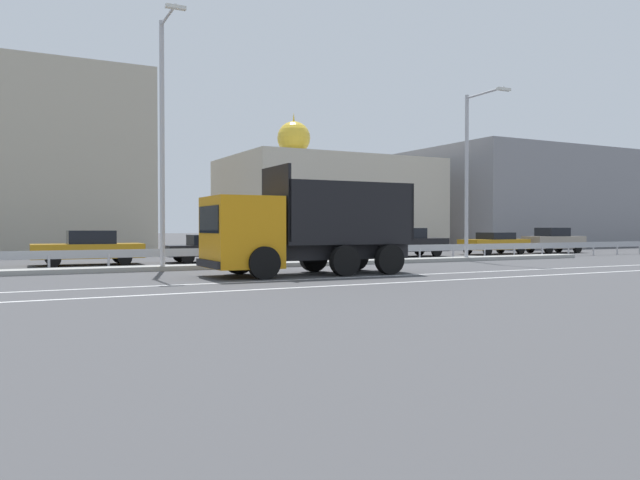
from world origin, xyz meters
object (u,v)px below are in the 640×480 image
object	(u,v)px
parked_car_2	(89,248)
parked_car_3	(211,248)
street_lamp_2	(470,167)
parked_car_7	(553,240)
median_road_sign	(350,234)
street_lamp_1	(163,131)
dump_truck	(284,236)
parked_car_4	(322,246)
parked_car_5	(407,242)
church_tower	(294,184)
parked_car_6	(495,243)

from	to	relation	value
parked_car_2	parked_car_3	size ratio (longest dim) A/B	1.05
street_lamp_2	parked_car_7	world-z (taller)	street_lamp_2
median_road_sign	street_lamp_1	world-z (taller)	street_lamp_1
dump_truck	parked_car_2	distance (m)	10.75
parked_car_4	street_lamp_2	bearing A→B (deg)	43.34
street_lamp_2	parked_car_3	distance (m)	13.03
parked_car_5	street_lamp_1	bearing A→B (deg)	-66.89
street_lamp_2	parked_car_2	world-z (taller)	street_lamp_2
median_road_sign	street_lamp_1	bearing A→B (deg)	-177.89
dump_truck	parked_car_2	world-z (taller)	dump_truck
church_tower	street_lamp_1	bearing A→B (deg)	-122.83
street_lamp_1	parked_car_2	size ratio (longest dim) A/B	2.01
parked_car_4	street_lamp_1	bearing A→B (deg)	-60.04
street_lamp_1	street_lamp_2	size ratio (longest dim) A/B	1.16
street_lamp_1	dump_truck	bearing A→B (deg)	-53.26
parked_car_6	parked_car_7	size ratio (longest dim) A/B	1.15
parked_car_2	parked_car_5	xyz separation A→B (m)	(16.98, -0.00, 0.05)
parked_car_4	parked_car_6	bearing A→B (deg)	89.78
parked_car_5	parked_car_7	size ratio (longest dim) A/B	1.12
median_road_sign	street_lamp_1	size ratio (longest dim) A/B	0.27
street_lamp_2	parked_car_5	world-z (taller)	street_lamp_2
street_lamp_2	parked_car_7	xyz separation A→B (m)	(11.54, 5.16, -3.78)
street_lamp_1	parked_car_7	bearing A→B (deg)	10.90
median_road_sign	parked_car_7	distance (m)	18.69
median_road_sign	street_lamp_1	distance (m)	9.14
parked_car_6	median_road_sign	bearing A→B (deg)	107.41
parked_car_3	parked_car_5	size ratio (longest dim) A/B	0.98
parked_car_6	parked_car_5	bearing A→B (deg)	86.59
street_lamp_2	parked_car_6	bearing A→B (deg)	38.81
parked_car_4	parked_car_5	size ratio (longest dim) A/B	1.05
parked_car_5	parked_car_6	xyz separation A→B (m)	(6.56, 0.00, -0.10)
church_tower	street_lamp_2	bearing A→B (deg)	-100.12
median_road_sign	parked_car_3	bearing A→B (deg)	135.33
parked_car_4	parked_car_7	world-z (taller)	parked_car_7
parked_car_5	parked_car_7	xyz separation A→B (m)	(11.34, -0.29, 0.01)
parked_car_4	parked_car_6	size ratio (longest dim) A/B	1.02
parked_car_5	church_tower	bearing A→B (deg)	171.73
median_road_sign	parked_car_2	distance (m)	11.45
parked_car_2	church_tower	world-z (taller)	church_tower
dump_truck	parked_car_6	xyz separation A→B (m)	(18.50, 9.48, -0.66)
street_lamp_2	parked_car_2	size ratio (longest dim) A/B	1.73
parked_car_7	street_lamp_1	bearing A→B (deg)	-76.45
parked_car_2	dump_truck	bearing A→B (deg)	-149.77
parked_car_7	church_tower	distance (m)	27.77
street_lamp_2	parked_car_4	bearing A→B (deg)	133.02
street_lamp_1	parked_car_2	xyz separation A→B (m)	(-1.97, 5.36, -4.48)
parked_car_3	parked_car_5	bearing A→B (deg)	93.88
median_road_sign	street_lamp_2	distance (m)	7.29
parked_car_7	church_tower	bearing A→B (deg)	-164.96
street_lamp_2	parked_car_5	distance (m)	6.63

